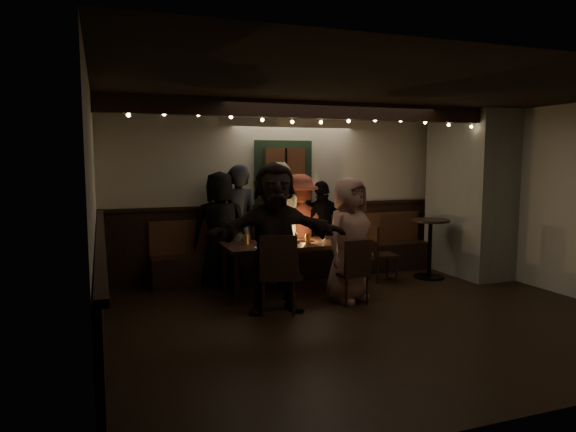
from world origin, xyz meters
name	(u,v)px	position (x,y,z in m)	size (l,w,h in m)	color
room	(386,212)	(1.07, 1.42, 1.07)	(6.02, 5.01, 2.62)	black
dining_table	(293,247)	(-0.43, 1.40, 0.64)	(1.95, 0.83, 0.84)	black
chair_near_left	(278,269)	(-0.97, 0.45, 0.55)	(0.55, 0.55, 0.97)	black
chair_near_right	(354,268)	(0.07, 0.51, 0.48)	(0.41, 0.41, 0.85)	black
chair_end	(378,250)	(1.00, 1.53, 0.48)	(0.42, 0.42, 0.86)	black
high_top	(430,241)	(1.88, 1.45, 0.58)	(0.58, 0.58, 0.92)	black
person_a	(220,229)	(-1.31, 2.06, 0.84)	(0.82, 0.54, 1.68)	black
person_b	(237,224)	(-1.04, 2.14, 0.89)	(0.65, 0.43, 1.78)	#21232D
person_c	(276,223)	(-0.46, 2.05, 0.90)	(0.88, 0.69, 1.81)	beige
person_d	(299,226)	(-0.04, 2.15, 0.81)	(1.05, 0.60, 1.63)	brown
person_e	(323,229)	(0.34, 2.13, 0.76)	(0.89, 0.37, 1.52)	black
person_f	(275,237)	(-0.97, 0.59, 0.91)	(1.70, 0.54, 1.83)	black
person_g	(349,239)	(0.09, 0.72, 0.82)	(0.80, 0.52, 1.63)	#9F7064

